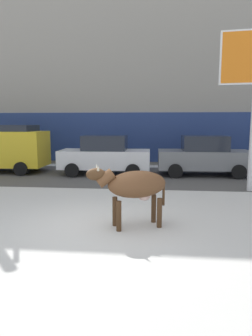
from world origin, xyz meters
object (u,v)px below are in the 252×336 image
(cow_brown, at_px, (134,186))
(car_grey_sedan, at_px, (204,156))
(pedestrian_near_billboard, at_px, (198,152))
(car_white_sedan, at_px, (105,155))

(cow_brown, relative_size, car_grey_sedan, 0.45)
(car_grey_sedan, bearing_deg, pedestrian_near_billboard, 89.14)
(car_white_sedan, distance_m, car_grey_sedan, 4.61)
(car_white_sedan, bearing_deg, pedestrian_near_billboard, 29.12)
(car_grey_sedan, distance_m, pedestrian_near_billboard, 2.33)
(car_white_sedan, relative_size, pedestrian_near_billboard, 2.44)
(car_grey_sedan, xyz_separation_m, pedestrian_near_billboard, (0.04, 2.33, -0.03))
(car_white_sedan, bearing_deg, car_grey_sedan, 3.11)
(cow_brown, bearing_deg, car_grey_sedan, 70.16)
(car_grey_sedan, height_order, pedestrian_near_billboard, car_grey_sedan)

